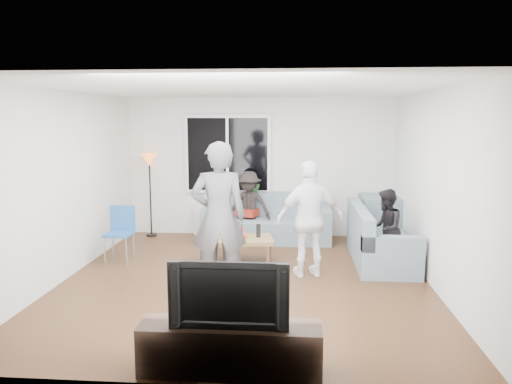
# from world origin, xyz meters

# --- Properties ---
(floor) EXTENTS (5.00, 5.50, 0.04)m
(floor) POSITION_xyz_m (0.00, 0.00, -0.02)
(floor) COLOR #56351C
(floor) RESTS_ON ground
(ceiling) EXTENTS (5.00, 5.50, 0.04)m
(ceiling) POSITION_xyz_m (0.00, 0.00, 2.62)
(ceiling) COLOR white
(ceiling) RESTS_ON ground
(wall_back) EXTENTS (5.00, 0.04, 2.60)m
(wall_back) POSITION_xyz_m (0.00, 2.77, 1.30)
(wall_back) COLOR silver
(wall_back) RESTS_ON ground
(wall_front) EXTENTS (5.00, 0.04, 2.60)m
(wall_front) POSITION_xyz_m (0.00, -2.77, 1.30)
(wall_front) COLOR silver
(wall_front) RESTS_ON ground
(wall_left) EXTENTS (0.04, 5.50, 2.60)m
(wall_left) POSITION_xyz_m (-2.52, 0.00, 1.30)
(wall_left) COLOR silver
(wall_left) RESTS_ON ground
(wall_right) EXTENTS (0.04, 5.50, 2.60)m
(wall_right) POSITION_xyz_m (2.52, 0.00, 1.30)
(wall_right) COLOR silver
(wall_right) RESTS_ON ground
(window_frame) EXTENTS (1.62, 0.06, 1.47)m
(window_frame) POSITION_xyz_m (-0.60, 2.69, 1.55)
(window_frame) COLOR white
(window_frame) RESTS_ON wall_back
(window_glass) EXTENTS (1.50, 0.02, 1.35)m
(window_glass) POSITION_xyz_m (-0.60, 2.65, 1.55)
(window_glass) COLOR black
(window_glass) RESTS_ON window_frame
(window_mullion) EXTENTS (0.05, 0.03, 1.35)m
(window_mullion) POSITION_xyz_m (-0.60, 2.64, 1.55)
(window_mullion) COLOR white
(window_mullion) RESTS_ON window_frame
(radiator) EXTENTS (1.30, 0.12, 0.62)m
(radiator) POSITION_xyz_m (-0.60, 2.65, 0.31)
(radiator) COLOR silver
(radiator) RESTS_ON floor
(potted_plant) EXTENTS (0.25, 0.21, 0.39)m
(potted_plant) POSITION_xyz_m (-0.09, 2.62, 0.81)
(potted_plant) COLOR #2D6E2C
(potted_plant) RESTS_ON radiator
(vase) EXTENTS (0.22, 0.22, 0.19)m
(vase) POSITION_xyz_m (-1.02, 2.62, 0.72)
(vase) COLOR white
(vase) RESTS_ON radiator
(sofa_back_section) EXTENTS (2.30, 0.85, 0.85)m
(sofa_back_section) POSITION_xyz_m (0.17, 2.27, 0.42)
(sofa_back_section) COLOR slate
(sofa_back_section) RESTS_ON floor
(sofa_right_section) EXTENTS (2.00, 0.85, 0.85)m
(sofa_right_section) POSITION_xyz_m (2.02, 1.10, 0.42)
(sofa_right_section) COLOR slate
(sofa_right_section) RESTS_ON floor
(sofa_corner) EXTENTS (0.85, 0.85, 0.85)m
(sofa_corner) POSITION_xyz_m (2.28, 2.27, 0.42)
(sofa_corner) COLOR slate
(sofa_corner) RESTS_ON floor
(cushion_yellow) EXTENTS (0.45, 0.40, 0.14)m
(cushion_yellow) POSITION_xyz_m (-0.85, 2.25, 0.51)
(cushion_yellow) COLOR gold
(cushion_yellow) RESTS_ON sofa_back_section
(cushion_red) EXTENTS (0.44, 0.41, 0.13)m
(cushion_red) POSITION_xyz_m (-0.20, 2.33, 0.51)
(cushion_red) COLOR maroon
(cushion_red) RESTS_ON sofa_back_section
(coffee_table) EXTENTS (1.18, 0.77, 0.40)m
(coffee_table) POSITION_xyz_m (-0.22, 0.80, 0.20)
(coffee_table) COLOR olive
(coffee_table) RESTS_ON floor
(pitcher) EXTENTS (0.17, 0.17, 0.17)m
(pitcher) POSITION_xyz_m (-0.20, 0.78, 0.49)
(pitcher) COLOR maroon
(pitcher) RESTS_ON coffee_table
(side_chair) EXTENTS (0.41, 0.41, 0.86)m
(side_chair) POSITION_xyz_m (-2.05, 0.75, 0.43)
(side_chair) COLOR #23579B
(side_chair) RESTS_ON floor
(floor_lamp) EXTENTS (0.32, 0.32, 1.56)m
(floor_lamp) POSITION_xyz_m (-2.05, 2.48, 0.78)
(floor_lamp) COLOR orange
(floor_lamp) RESTS_ON floor
(player_left) EXTENTS (0.77, 0.57, 1.94)m
(player_left) POSITION_xyz_m (-0.30, -0.42, 0.97)
(player_left) COLOR #4A494E
(player_left) RESTS_ON floor
(player_right) EXTENTS (1.04, 0.65, 1.64)m
(player_right) POSITION_xyz_m (0.88, 0.28, 0.82)
(player_right) COLOR white
(player_right) RESTS_ON floor
(spectator_right) EXTENTS (0.55, 0.65, 1.19)m
(spectator_right) POSITION_xyz_m (2.02, 0.76, 0.60)
(spectator_right) COLOR black
(spectator_right) RESTS_ON floor
(spectator_back) EXTENTS (0.90, 0.64, 1.27)m
(spectator_back) POSITION_xyz_m (-0.17, 2.30, 0.63)
(spectator_back) COLOR black
(spectator_back) RESTS_ON floor
(tv_console) EXTENTS (1.60, 0.40, 0.44)m
(tv_console) POSITION_xyz_m (0.12, -2.50, 0.22)
(tv_console) COLOR #332319
(tv_console) RESTS_ON floor
(television) EXTENTS (1.03, 0.14, 0.60)m
(television) POSITION_xyz_m (0.12, -2.50, 0.74)
(television) COLOR black
(television) RESTS_ON tv_console
(bottle_b) EXTENTS (0.08, 0.08, 0.26)m
(bottle_b) POSITION_xyz_m (-0.37, 0.69, 0.53)
(bottle_b) COLOR #1B7A16
(bottle_b) RESTS_ON coffee_table
(bottle_e) EXTENTS (0.07, 0.07, 0.20)m
(bottle_e) POSITION_xyz_m (0.11, 0.89, 0.50)
(bottle_e) COLOR black
(bottle_e) RESTS_ON coffee_table
(bottle_a) EXTENTS (0.07, 0.07, 0.19)m
(bottle_a) POSITION_xyz_m (-0.54, 0.95, 0.50)
(bottle_a) COLOR orange
(bottle_a) RESTS_ON coffee_table
(bottle_c) EXTENTS (0.07, 0.07, 0.23)m
(bottle_c) POSITION_xyz_m (-0.17, 0.94, 0.51)
(bottle_c) COLOR black
(bottle_c) RESTS_ON coffee_table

